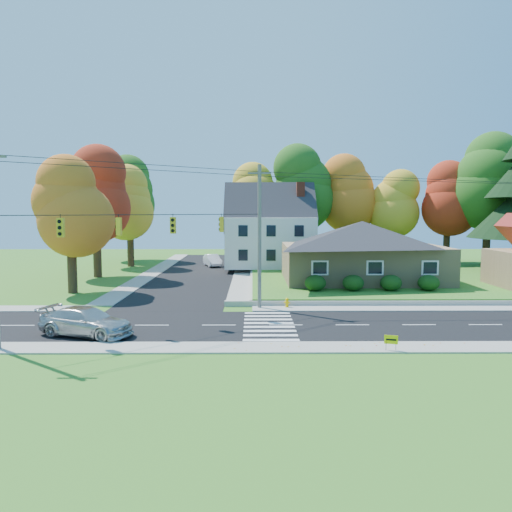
{
  "coord_description": "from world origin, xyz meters",
  "views": [
    {
      "loc": [
        -1.98,
        -29.29,
        6.81
      ],
      "look_at": [
        -1.72,
        8.0,
        3.44
      ],
      "focal_mm": 35.0,
      "sensor_mm": 36.0,
      "label": 1
    }
  ],
  "objects": [
    {
      "name": "tree_lot_4",
      "position": [
        22.0,
        32.0,
        8.31
      ],
      "size": [
        6.72,
        6.72,
        12.51
      ],
      "color": "#3F2A19",
      "rests_on": "lawn"
    },
    {
      "name": "colonial_house",
      "position": [
        0.04,
        28.0,
        4.58
      ],
      "size": [
        10.4,
        8.4,
        9.6
      ],
      "color": "silver",
      "rests_on": "lawn"
    },
    {
      "name": "ranch_house",
      "position": [
        8.0,
        16.0,
        3.27
      ],
      "size": [
        14.6,
        10.6,
        5.4
      ],
      "color": "tan",
      "rests_on": "lawn"
    },
    {
      "name": "hedge_row",
      "position": [
        7.5,
        9.8,
        1.14
      ],
      "size": [
        10.7,
        1.7,
        1.27
      ],
      "color": "#163A10",
      "rests_on": "lawn"
    },
    {
      "name": "tree_lot_5",
      "position": [
        26.0,
        30.0,
        10.27
      ],
      "size": [
        8.4,
        8.4,
        15.64
      ],
      "color": "#3F2A19",
      "rests_on": "lawn"
    },
    {
      "name": "road_main",
      "position": [
        0.0,
        0.0,
        0.01
      ],
      "size": [
        90.0,
        8.0,
        0.02
      ],
      "primitive_type": "cube",
      "color": "black",
      "rests_on": "ground"
    },
    {
      "name": "fire_hydrant",
      "position": [
        0.44,
        5.3,
        0.35
      ],
      "size": [
        0.42,
        0.33,
        0.73
      ],
      "color": "#FFBA00",
      "rests_on": "ground"
    },
    {
      "name": "white_car",
      "position": [
        -6.93,
        31.93,
        0.74
      ],
      "size": [
        2.76,
        4.65,
        1.45
      ],
      "primitive_type": "imported",
      "rotation": [
        0.0,
        0.0,
        0.3
      ],
      "color": "silver",
      "rests_on": "road_cross"
    },
    {
      "name": "tree_lot_3",
      "position": [
        16.0,
        33.0,
        7.65
      ],
      "size": [
        6.16,
        6.16,
        11.47
      ],
      "color": "#3F2A19",
      "rests_on": "lawn"
    },
    {
      "name": "tree_lot_1",
      "position": [
        4.0,
        33.0,
        9.61
      ],
      "size": [
        7.84,
        7.84,
        14.6
      ],
      "color": "#3F2A19",
      "rests_on": "lawn"
    },
    {
      "name": "yard_sign",
      "position": [
        4.74,
        -5.64,
        0.58
      ],
      "size": [
        0.63,
        0.2,
        0.81
      ],
      "color": "black",
      "rests_on": "ground"
    },
    {
      "name": "traffic_infrastructure",
      "position": [
        -0.15,
        1.35,
        5.15
      ],
      "size": [
        38.1,
        10.66,
        10.0
      ],
      "color": "#666059",
      "rests_on": "ground"
    },
    {
      "name": "tree_west_2",
      "position": [
        -17.0,
        32.0,
        7.81
      ],
      "size": [
        6.72,
        6.72,
        12.51
      ],
      "color": "#3F2A19",
      "rests_on": "ground"
    },
    {
      "name": "tree_lot_2",
      "position": [
        10.0,
        34.0,
        8.96
      ],
      "size": [
        7.28,
        7.28,
        13.56
      ],
      "color": "#3F2A19",
      "rests_on": "lawn"
    },
    {
      "name": "ground",
      "position": [
        0.0,
        0.0,
        0.0
      ],
      "size": [
        120.0,
        120.0,
        0.0
      ],
      "primitive_type": "plane",
      "color": "#3D7923"
    },
    {
      "name": "tree_west_3",
      "position": [
        -19.0,
        40.0,
        9.11
      ],
      "size": [
        7.84,
        7.84,
        14.6
      ],
      "color": "#3F2A19",
      "rests_on": "ground"
    },
    {
      "name": "silver_sedan",
      "position": [
        -11.08,
        -2.48,
        0.79
      ],
      "size": [
        5.75,
        3.81,
        1.55
      ],
      "primitive_type": "imported",
      "rotation": [
        0.0,
        0.0,
        1.23
      ],
      "color": "#B4B4B4",
      "rests_on": "road_main"
    },
    {
      "name": "road_cross",
      "position": [
        -8.0,
        26.0,
        0.01
      ],
      "size": [
        8.0,
        44.0,
        0.02
      ],
      "primitive_type": "cube",
      "color": "black",
      "rests_on": "ground"
    },
    {
      "name": "tree_lot_0",
      "position": [
        -2.0,
        34.0,
        8.31
      ],
      "size": [
        6.72,
        6.72,
        12.51
      ],
      "color": "#3F2A19",
      "rests_on": "lawn"
    },
    {
      "name": "tree_west_0",
      "position": [
        -17.0,
        12.0,
        7.15
      ],
      "size": [
        6.16,
        6.16,
        11.47
      ],
      "color": "#3F2A19",
      "rests_on": "ground"
    },
    {
      "name": "sidewalk_south",
      "position": [
        0.0,
        -5.0,
        0.04
      ],
      "size": [
        90.0,
        2.0,
        0.08
      ],
      "primitive_type": "cube",
      "color": "#9C9A90",
      "rests_on": "ground"
    },
    {
      "name": "tree_west_1",
      "position": [
        -18.0,
        22.0,
        8.46
      ],
      "size": [
        7.28,
        7.28,
        13.56
      ],
      "color": "#3F2A19",
      "rests_on": "ground"
    },
    {
      "name": "lawn",
      "position": [
        13.0,
        21.0,
        0.25
      ],
      "size": [
        30.0,
        30.0,
        0.5
      ],
      "primitive_type": "cube",
      "color": "#3D7923",
      "rests_on": "ground"
    },
    {
      "name": "sidewalk_north",
      "position": [
        0.0,
        5.0,
        0.04
      ],
      "size": [
        90.0,
        2.0,
        0.08
      ],
      "primitive_type": "cube",
      "color": "#9C9A90",
      "rests_on": "ground"
    }
  ]
}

